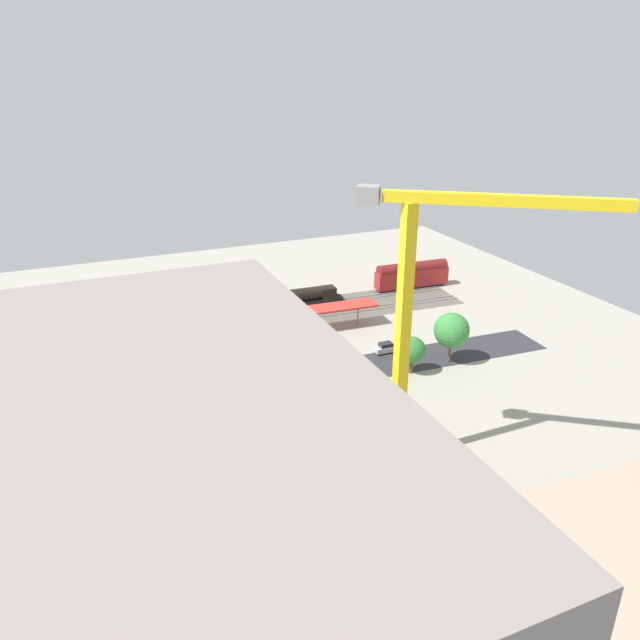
{
  "coord_description": "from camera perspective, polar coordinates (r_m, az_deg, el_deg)",
  "views": [
    {
      "loc": [
        29.4,
        85.23,
        46.14
      ],
      "look_at": [
        -7.51,
        -0.83,
        7.01
      ],
      "focal_mm": 33.9,
      "sensor_mm": 36.0,
      "label": 1
    }
  ],
  "objects": [
    {
      "name": "parked_car_4",
      "position": [
        97.25,
        -9.95,
        -5.53
      ],
      "size": [
        4.55,
        2.13,
        1.67
      ],
      "color": "black",
      "rests_on": "ground"
    },
    {
      "name": "tower_crane",
      "position": [
        69.53,
        9.94,
        0.9
      ],
      "size": [
        23.8,
        17.4,
        34.56
      ],
      "color": "gray",
      "rests_on": "ground"
    },
    {
      "name": "track_rails",
      "position": [
        120.53,
        -7.31,
        0.07
      ],
      "size": [
        92.88,
        13.03,
        0.12
      ],
      "color": "#9E9EA8",
      "rests_on": "ground"
    },
    {
      "name": "parked_car_0",
      "position": [
        106.4,
        6.21,
        -2.67
      ],
      "size": [
        4.05,
        1.81,
        1.87
      ],
      "color": "black",
      "rests_on": "ground"
    },
    {
      "name": "rail_bed",
      "position": [
        120.59,
        -7.31,
        -0.01
      ],
      "size": [
        93.68,
        19.45,
        0.01
      ],
      "primitive_type": "cube",
      "rotation": [
        0.0,
        0.0,
        -0.06
      ],
      "color": "#5B544C",
      "rests_on": "ground"
    },
    {
      "name": "parked_car_2",
      "position": [
        100.91,
        -1.26,
        -4.09
      ],
      "size": [
        4.47,
        2.08,
        1.59
      ],
      "color": "black",
      "rests_on": "ground"
    },
    {
      "name": "construction_roof_slab",
      "position": [
        70.23,
        -10.39,
        -4.3
      ],
      "size": [
        33.83,
        25.59,
        0.4
      ],
      "primitive_type": "cube",
      "rotation": [
        0.0,
        0.0,
        -0.06
      ],
      "color": "#ADA89E",
      "rests_on": "construction_building"
    },
    {
      "name": "street_asphalt",
      "position": [
        97.26,
        -2.77,
        -5.67
      ],
      "size": [
        93.38,
        14.2,
        0.01
      ],
      "primitive_type": "cube",
      "rotation": [
        0.0,
        0.0,
        -0.06
      ],
      "color": "#2D2D33",
      "rests_on": "ground"
    },
    {
      "name": "box_truck_0",
      "position": [
        92.43,
        -11.05,
        -6.5
      ],
      "size": [
        9.7,
        2.73,
        3.55
      ],
      "color": "black",
      "rests_on": "ground"
    },
    {
      "name": "platform_canopy_near",
      "position": [
        108.67,
        -11.26,
        -0.51
      ],
      "size": [
        67.71,
        8.21,
        4.4
      ],
      "color": "#B73328",
      "rests_on": "ground"
    },
    {
      "name": "locomotive",
      "position": [
        127.29,
        -1.11,
        2.27
      ],
      "size": [
        15.05,
        3.49,
        5.05
      ],
      "color": "black",
      "rests_on": "ground"
    },
    {
      "name": "parked_car_6",
      "position": [
        95.16,
        -19.43,
        -7.24
      ],
      "size": [
        4.39,
        2.2,
        1.73
      ],
      "color": "black",
      "rests_on": "ground"
    },
    {
      "name": "parked_car_5",
      "position": [
        96.11,
        -14.48,
        -6.3
      ],
      "size": [
        4.17,
        1.92,
        1.67
      ],
      "color": "black",
      "rests_on": "ground"
    },
    {
      "name": "passenger_coach",
      "position": [
        137.72,
        8.67,
        4.26
      ],
      "size": [
        17.37,
        3.87,
        6.14
      ],
      "color": "black",
      "rests_on": "ground"
    },
    {
      "name": "street_tree_2",
      "position": [
        102.77,
        12.32,
        -0.95
      ],
      "size": [
        5.95,
        5.95,
        8.85
      ],
      "color": "brown",
      "rests_on": "ground"
    },
    {
      "name": "construction_building",
      "position": [
        73.87,
        -9.98,
        -9.47
      ],
      "size": [
        33.2,
        24.96,
        14.53
      ],
      "primitive_type": "cube",
      "rotation": [
        0.0,
        0.0,
        -0.06
      ],
      "color": "yellow",
      "rests_on": "ground"
    },
    {
      "name": "ground_plane",
      "position": [
        101.28,
        -3.73,
        -4.48
      ],
      "size": [
        148.84,
        148.84,
        0.0
      ],
      "primitive_type": "plane",
      "color": "#9E998C",
      "rests_on": "ground"
    },
    {
      "name": "parked_car_1",
      "position": [
        103.81,
        2.55,
        -3.25
      ],
      "size": [
        4.24,
        2.02,
        1.78
      ],
      "color": "black",
      "rests_on": "ground"
    },
    {
      "name": "street_tree_3",
      "position": [
        98.61,
        8.71,
        -2.82
      ],
      "size": [
        4.35,
        4.35,
        6.33
      ],
      "color": "brown",
      "rests_on": "ground"
    },
    {
      "name": "parked_car_3",
      "position": [
        98.43,
        -5.47,
        -4.87
      ],
      "size": [
        4.83,
        1.89,
        1.8
      ],
      "color": "black",
      "rests_on": "ground"
    },
    {
      "name": "street_tree_1",
      "position": [
        87.22,
        -11.71,
        -6.36
      ],
      "size": [
        5.36,
        5.36,
        7.19
      ],
      "color": "brown",
      "rests_on": "ground"
    },
    {
      "name": "traffic_light",
      "position": [
        87.45,
        -13.97,
        -6.73
      ],
      "size": [
        0.5,
        0.36,
        6.28
      ],
      "color": "#333333",
      "rests_on": "ground"
    },
    {
      "name": "street_tree_0",
      "position": [
        85.93,
        -18.84,
        -7.59
      ],
      "size": [
        5.73,
        5.73,
        7.46
      ],
      "color": "brown",
      "rests_on": "ground"
    }
  ]
}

